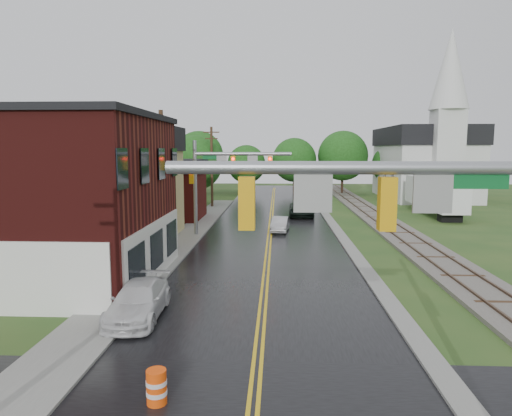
# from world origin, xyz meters

# --- Properties ---
(main_road) EXTENTS (10.00, 90.00, 0.02)m
(main_road) POSITION_xyz_m (0.00, 30.00, 0.00)
(main_road) COLOR black
(main_road) RESTS_ON ground
(curb_right) EXTENTS (0.80, 70.00, 0.12)m
(curb_right) POSITION_xyz_m (5.40, 35.00, 0.00)
(curb_right) COLOR gray
(curb_right) RESTS_ON ground
(sidewalk_left) EXTENTS (2.40, 50.00, 0.12)m
(sidewalk_left) POSITION_xyz_m (-6.20, 25.00, 0.00)
(sidewalk_left) COLOR gray
(sidewalk_left) RESTS_ON ground
(brick_building) EXTENTS (14.30, 10.30, 8.30)m
(brick_building) POSITION_xyz_m (-12.48, 15.00, 4.15)
(brick_building) COLOR #47110F
(brick_building) RESTS_ON ground
(yellow_house) EXTENTS (8.00, 7.00, 6.40)m
(yellow_house) POSITION_xyz_m (-11.00, 26.00, 3.20)
(yellow_house) COLOR tan
(yellow_house) RESTS_ON ground
(darkred_building) EXTENTS (7.00, 6.00, 4.40)m
(darkred_building) POSITION_xyz_m (-10.00, 35.00, 2.20)
(darkred_building) COLOR #3F0F0C
(darkred_building) RESTS_ON ground
(church) EXTENTS (10.40, 18.40, 20.00)m
(church) POSITION_xyz_m (20.00, 53.74, 5.83)
(church) COLOR silver
(church) RESTS_ON ground
(railroad) EXTENTS (3.20, 80.00, 0.30)m
(railroad) POSITION_xyz_m (10.00, 35.00, 0.11)
(railroad) COLOR #59544C
(railroad) RESTS_ON ground
(traffic_signal_near) EXTENTS (7.34, 0.30, 7.20)m
(traffic_signal_near) POSITION_xyz_m (3.47, 2.00, 4.97)
(traffic_signal_near) COLOR gray
(traffic_signal_near) RESTS_ON ground
(traffic_signal_far) EXTENTS (7.34, 0.43, 7.20)m
(traffic_signal_far) POSITION_xyz_m (-3.47, 27.00, 4.97)
(traffic_signal_far) COLOR gray
(traffic_signal_far) RESTS_ON ground
(utility_pole_b) EXTENTS (1.80, 0.28, 9.00)m
(utility_pole_b) POSITION_xyz_m (-6.80, 22.00, 4.72)
(utility_pole_b) COLOR #382616
(utility_pole_b) RESTS_ON ground
(utility_pole_c) EXTENTS (1.80, 0.28, 9.00)m
(utility_pole_c) POSITION_xyz_m (-6.80, 44.00, 4.72)
(utility_pole_c) COLOR #382616
(utility_pole_c) RESTS_ON ground
(tree_left_b) EXTENTS (7.60, 7.60, 9.69)m
(tree_left_b) POSITION_xyz_m (-17.85, 31.90, 5.72)
(tree_left_b) COLOR black
(tree_left_b) RESTS_ON ground
(tree_left_c) EXTENTS (6.00, 6.00, 7.65)m
(tree_left_c) POSITION_xyz_m (-13.85, 39.90, 4.51)
(tree_left_c) COLOR black
(tree_left_c) RESTS_ON ground
(tree_left_e) EXTENTS (6.40, 6.40, 8.16)m
(tree_left_e) POSITION_xyz_m (-8.85, 45.90, 4.81)
(tree_left_e) COLOR black
(tree_left_e) RESTS_ON ground
(suv_dark) EXTENTS (2.54, 5.19, 1.42)m
(suv_dark) POSITION_xyz_m (2.93, 37.23, 0.71)
(suv_dark) COLOR black
(suv_dark) RESTS_ON ground
(sedan_silver) EXTENTS (1.59, 3.67, 1.17)m
(sedan_silver) POSITION_xyz_m (0.80, 28.96, 0.59)
(sedan_silver) COLOR #ABACB0
(sedan_silver) RESTS_ON ground
(pickup_white) EXTENTS (2.03, 4.68, 1.34)m
(pickup_white) POSITION_xyz_m (-4.80, 10.00, 0.67)
(pickup_white) COLOR silver
(pickup_white) RESTS_ON ground
(semi_trailer) EXTENTS (2.55, 11.58, 3.69)m
(semi_trailer) POSITION_xyz_m (16.22, 38.98, 2.21)
(semi_trailer) COLOR black
(semi_trailer) RESTS_ON ground
(construction_barrel) EXTENTS (0.63, 0.63, 0.93)m
(construction_barrel) POSITION_xyz_m (-2.50, 4.00, 0.47)
(construction_barrel) COLOR #F84A0B
(construction_barrel) RESTS_ON ground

